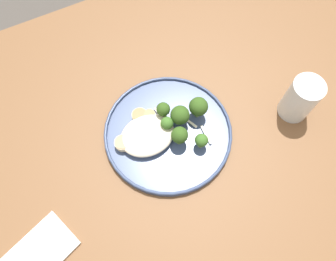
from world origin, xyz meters
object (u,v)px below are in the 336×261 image
(seared_scallop_half_hidden, at_px, (158,123))
(broccoli_floret_rear_charred, at_px, (198,107))
(dinner_plate, at_px, (168,133))
(water_glass, at_px, (299,101))
(broccoli_floret_left_leaning, at_px, (181,115))
(seared_scallop_on_noodles, at_px, (141,146))
(seared_scallop_right_edge, at_px, (150,115))
(seared_scallop_large_seared, at_px, (123,143))
(broccoli_floret_front_edge, at_px, (179,134))
(broccoli_floret_tall_stalk, at_px, (167,124))
(broccoli_floret_split_head, at_px, (201,141))
(seared_scallop_left_edge, at_px, (140,116))
(broccoli_floret_near_rim, at_px, (163,110))
(seared_scallop_tilted_round, at_px, (153,142))
(folded_napkin, at_px, (37,255))

(seared_scallop_half_hidden, height_order, broccoli_floret_rear_charred, broccoli_floret_rear_charred)
(dinner_plate, bearing_deg, water_glass, -14.86)
(broccoli_floret_left_leaning, bearing_deg, seared_scallop_on_noodles, -170.85)
(seared_scallop_on_noodles, relative_size, seared_scallop_right_edge, 1.26)
(seared_scallop_large_seared, relative_size, broccoli_floret_front_edge, 0.64)
(seared_scallop_on_noodles, xyz_separation_m, broccoli_floret_tall_stalk, (0.07, 0.02, 0.02))
(broccoli_floret_split_head, bearing_deg, seared_scallop_large_seared, 153.42)
(broccoli_floret_front_edge, bearing_deg, seared_scallop_left_edge, 121.24)
(dinner_plate, relative_size, broccoli_floret_tall_stalk, 6.21)
(dinner_plate, height_order, broccoli_floret_left_leaning, broccoli_floret_left_leaning)
(seared_scallop_half_hidden, height_order, broccoli_floret_near_rim, broccoli_floret_near_rim)
(broccoli_floret_near_rim, bearing_deg, water_glass, -22.46)
(broccoli_floret_tall_stalk, bearing_deg, seared_scallop_left_edge, 129.25)
(seared_scallop_half_hidden, distance_m, broccoli_floret_front_edge, 0.07)
(dinner_plate, distance_m, seared_scallop_right_edge, 0.06)
(seared_scallop_tilted_round, height_order, seared_scallop_left_edge, seared_scallop_left_edge)
(seared_scallop_on_noodles, relative_size, broccoli_floret_left_leaning, 0.57)
(broccoli_floret_rear_charred, bearing_deg, seared_scallop_half_hidden, 168.94)
(water_glass, bearing_deg, broccoli_floret_near_rim, 157.54)
(seared_scallop_half_hidden, distance_m, broccoli_floret_near_rim, 0.03)
(broccoli_floret_near_rim, bearing_deg, broccoli_floret_rear_charred, -22.73)
(seared_scallop_right_edge, bearing_deg, broccoli_floret_front_edge, -67.34)
(seared_scallop_right_edge, xyz_separation_m, broccoli_floret_rear_charred, (0.10, -0.04, 0.03))
(seared_scallop_half_hidden, distance_m, broccoli_floret_rear_charred, 0.10)
(seared_scallop_left_edge, distance_m, broccoli_floret_rear_charred, 0.13)
(seared_scallop_right_edge, height_order, broccoli_floret_near_rim, broccoli_floret_near_rim)
(dinner_plate, distance_m, seared_scallop_tilted_round, 0.04)
(broccoli_floret_near_rim, bearing_deg, broccoli_floret_front_edge, -86.58)
(seared_scallop_half_hidden, bearing_deg, broccoli_floret_rear_charred, -11.06)
(seared_scallop_half_hidden, xyz_separation_m, broccoli_floret_rear_charred, (0.09, -0.02, 0.03))
(dinner_plate, bearing_deg, broccoli_floret_rear_charred, 6.70)
(seared_scallop_on_noodles, relative_size, seared_scallop_large_seared, 0.94)
(seared_scallop_large_seared, bearing_deg, broccoli_floret_near_rim, 11.74)
(broccoli_floret_left_leaning, relative_size, broccoli_floret_split_head, 1.35)
(broccoli_floret_front_edge, distance_m, folded_napkin, 0.37)
(water_glass, bearing_deg, broccoli_floret_split_head, 175.99)
(seared_scallop_on_noodles, bearing_deg, water_glass, -11.00)
(broccoli_floret_left_leaning, xyz_separation_m, broccoli_floret_split_head, (0.01, -0.07, -0.01))
(seared_scallop_right_edge, xyz_separation_m, broccoli_floret_left_leaning, (0.06, -0.04, 0.03))
(water_glass, bearing_deg, seared_scallop_large_seared, 166.62)
(broccoli_floret_front_edge, bearing_deg, seared_scallop_large_seared, 159.03)
(seared_scallop_half_hidden, xyz_separation_m, seared_scallop_large_seared, (-0.09, -0.01, 0.00))
(seared_scallop_large_seared, height_order, folded_napkin, seared_scallop_large_seared)
(seared_scallop_half_hidden, relative_size, seared_scallop_right_edge, 1.15)
(broccoli_floret_tall_stalk, bearing_deg, broccoli_floret_front_edge, -73.58)
(broccoli_floret_rear_charred, xyz_separation_m, broccoli_floret_split_head, (-0.03, -0.07, -0.01))
(dinner_plate, distance_m, seared_scallop_half_hidden, 0.03)
(dinner_plate, distance_m, broccoli_floret_split_head, 0.08)
(seared_scallop_half_hidden, height_order, seared_scallop_left_edge, seared_scallop_left_edge)
(broccoli_floret_front_edge, height_order, folded_napkin, broccoli_floret_front_edge)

